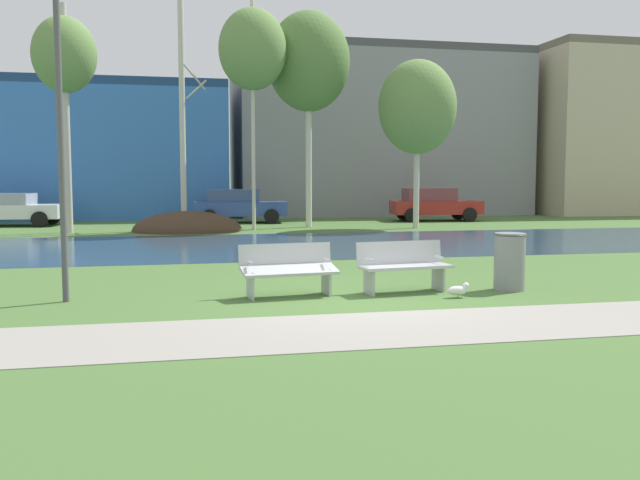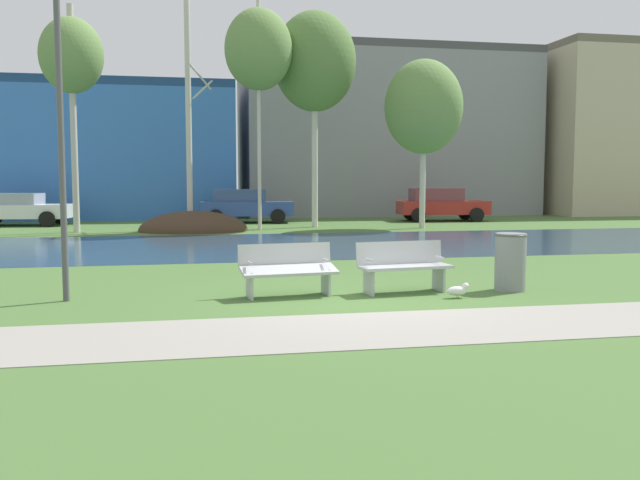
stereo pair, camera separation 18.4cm
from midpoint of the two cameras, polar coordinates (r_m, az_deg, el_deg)
The scene contains 20 objects.
ground_plane at distance 20.85m, azimuth -3.53°, elevation -0.27°, with size 120.00×120.00×0.00m, color #476B33.
paved_path_strip at distance 9.11m, azimuth 6.89°, elevation -7.27°, with size 60.00×2.09×0.01m, color gray.
river_band at distance 20.29m, azimuth -3.31°, elevation -0.40°, with size 80.00×8.16×0.01m, color #2D475B.
soil_mound at distance 26.08m, azimuth -10.27°, elevation 0.74°, with size 4.07×3.24×1.50m, color #423021.
bench_left at distance 11.41m, azimuth -2.24°, elevation -2.35°, with size 1.65×0.73×0.87m.
bench_right at distance 11.89m, azimuth 7.42°, elevation -2.09°, with size 1.65×0.73×0.87m.
trash_bin at distance 12.44m, azimuth 15.98°, elevation -1.69°, with size 0.56×0.56×1.01m.
seagull at distance 11.51m, azimuth 11.88°, elevation -4.11°, with size 0.41×0.15×0.25m.
streetlamp at distance 11.66m, azimuth -20.48°, elevation 12.90°, with size 0.32×0.32×5.39m.
birch_far_left at distance 26.80m, azimuth -19.80°, elevation 14.13°, with size 2.25×2.25×8.15m.
birch_left at distance 26.94m, azimuth -10.66°, elevation 10.51°, with size 1.05×1.82×8.98m.
birch_center_left at distance 26.68m, azimuth -4.94°, elevation 15.49°, with size 2.54×2.54×8.70m.
birch_center at distance 28.08m, azimuth -0.25°, elevation 14.59°, with size 3.29×3.29×8.57m.
birch_center_right at distance 27.54m, azimuth 8.81°, elevation 10.88°, with size 3.06×3.06×6.59m.
parked_van_nearest_white at distance 31.14m, azimuth -23.72°, elevation 2.43°, with size 4.28×2.36×1.35m.
parked_sedan_second_blue at distance 30.61m, azimuth -6.08°, elevation 2.90°, with size 4.20×2.25×1.49m.
parked_hatch_third_red at distance 32.21m, azimuth 10.18°, elevation 2.98°, with size 4.22×2.26×1.52m.
building_blue_store at distance 36.44m, azimuth -17.42°, elevation 7.03°, with size 12.80×6.74×6.63m.
building_grey_warehouse at distance 38.78m, azimuth 5.44°, elevation 8.82°, with size 15.66×7.20×8.94m.
building_beige_block at distance 44.12m, azimuth 23.66°, elevation 8.15°, with size 11.05×9.00×9.21m.
Camera 2 is at (-2.70, -10.58, 1.96)m, focal length 38.44 mm.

